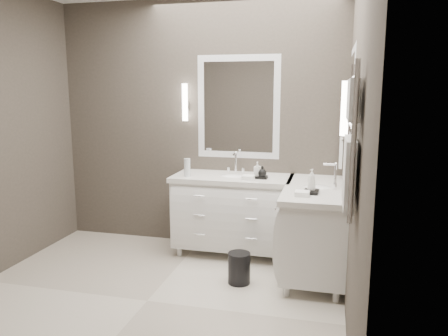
% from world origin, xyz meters
% --- Properties ---
extents(floor, '(3.20, 3.00, 0.01)m').
position_xyz_m(floor, '(0.00, 0.00, -0.01)').
color(floor, beige).
rests_on(floor, ground).
extents(wall_back, '(3.20, 0.01, 2.70)m').
position_xyz_m(wall_back, '(0.00, 1.50, 1.35)').
color(wall_back, '#423B34').
rests_on(wall_back, floor).
extents(wall_front, '(3.20, 0.01, 2.70)m').
position_xyz_m(wall_front, '(0.00, -1.50, 1.35)').
color(wall_front, '#423B34').
rests_on(wall_front, floor).
extents(wall_right, '(0.01, 3.00, 2.70)m').
position_xyz_m(wall_right, '(1.60, 0.00, 1.35)').
color(wall_right, '#423B34').
rests_on(wall_right, floor).
extents(vanity_back, '(1.24, 0.59, 0.97)m').
position_xyz_m(vanity_back, '(0.45, 1.23, 0.49)').
color(vanity_back, white).
rests_on(vanity_back, floor).
extents(vanity_right, '(0.59, 1.24, 0.97)m').
position_xyz_m(vanity_right, '(1.33, 0.90, 0.49)').
color(vanity_right, white).
rests_on(vanity_right, floor).
extents(mirror_back, '(0.90, 0.02, 1.10)m').
position_xyz_m(mirror_back, '(0.45, 1.49, 1.55)').
color(mirror_back, white).
rests_on(mirror_back, wall_back).
extents(mirror_right, '(0.02, 0.90, 1.10)m').
position_xyz_m(mirror_right, '(1.59, 0.80, 1.55)').
color(mirror_right, white).
rests_on(mirror_right, wall_right).
extents(sconce_back, '(0.06, 0.06, 0.40)m').
position_xyz_m(sconce_back, '(-0.13, 1.43, 1.59)').
color(sconce_back, white).
rests_on(sconce_back, wall_back).
extents(sconce_right, '(0.06, 0.06, 0.40)m').
position_xyz_m(sconce_right, '(1.53, 0.22, 1.59)').
color(sconce_right, white).
rests_on(sconce_right, wall_right).
extents(towel_bar_corner, '(0.03, 0.22, 0.30)m').
position_xyz_m(towel_bar_corner, '(1.54, 1.36, 1.12)').
color(towel_bar_corner, white).
rests_on(towel_bar_corner, wall_right).
extents(towel_ladder, '(0.06, 0.58, 0.90)m').
position_xyz_m(towel_ladder, '(1.55, -0.40, 1.39)').
color(towel_ladder, white).
rests_on(towel_ladder, wall_right).
extents(waste_bin, '(0.26, 0.26, 0.29)m').
position_xyz_m(waste_bin, '(0.67, 0.52, 0.14)').
color(waste_bin, black).
rests_on(waste_bin, floor).
extents(amenity_tray_back, '(0.16, 0.12, 0.02)m').
position_xyz_m(amenity_tray_back, '(0.75, 1.17, 0.86)').
color(amenity_tray_back, black).
rests_on(amenity_tray_back, vanity_back).
extents(amenity_tray_right, '(0.14, 0.18, 0.03)m').
position_xyz_m(amenity_tray_right, '(1.29, 0.64, 0.86)').
color(amenity_tray_right, black).
rests_on(amenity_tray_right, vanity_right).
extents(water_bottle, '(0.07, 0.07, 0.19)m').
position_xyz_m(water_bottle, '(0.00, 1.08, 0.94)').
color(water_bottle, silver).
rests_on(water_bottle, vanity_back).
extents(soap_bottle_a, '(0.07, 0.07, 0.14)m').
position_xyz_m(soap_bottle_a, '(0.72, 1.19, 0.94)').
color(soap_bottle_a, white).
rests_on(soap_bottle_a, amenity_tray_back).
extents(soap_bottle_b, '(0.11, 0.11, 0.11)m').
position_xyz_m(soap_bottle_b, '(0.78, 1.14, 0.93)').
color(soap_bottle_b, black).
rests_on(soap_bottle_b, amenity_tray_back).
extents(soap_bottle_c, '(0.09, 0.09, 0.19)m').
position_xyz_m(soap_bottle_c, '(1.29, 0.64, 0.97)').
color(soap_bottle_c, white).
rests_on(soap_bottle_c, amenity_tray_right).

